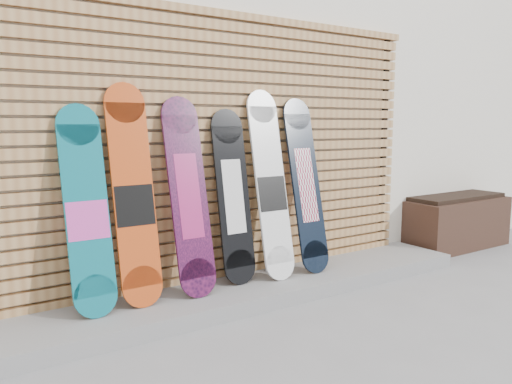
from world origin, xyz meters
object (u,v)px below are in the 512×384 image
snowboard_0 (87,211)px  planter_box (454,221)px  snowboard_2 (189,196)px  snowboard_4 (271,186)px  snowboard_1 (134,196)px  snowboard_3 (233,197)px  snowboard_5 (306,185)px

snowboard_0 → planter_box: bearing=0.5°
snowboard_2 → snowboard_4: 0.75m
snowboard_0 → snowboard_1: (0.33, 0.01, 0.08)m
snowboard_3 → snowboard_5: 0.71m
snowboard_1 → snowboard_2: snowboard_1 is taller
snowboard_1 → snowboard_4: snowboard_1 is taller
snowboard_2 → snowboard_5: 1.13m
snowboard_1 → snowboard_3: snowboard_1 is taller
snowboard_2 → snowboard_0: bearing=179.2°
snowboard_5 → snowboard_1: bearing=179.2°
snowboard_0 → snowboard_4: snowboard_4 is taller
planter_box → snowboard_5: (-2.22, -0.05, 0.57)m
planter_box → snowboard_2: (-3.35, -0.05, 0.57)m
snowboard_1 → snowboard_3: size_ratio=1.12×
planter_box → snowboard_3: bearing=-180.0°
snowboard_5 → snowboard_3: bearing=176.0°
snowboard_2 → snowboard_3: bearing=6.2°
planter_box → snowboard_5: size_ratio=0.89×
planter_box → snowboard_0: snowboard_0 is taller
snowboard_3 → snowboard_5: size_ratio=0.93×
planter_box → snowboard_1: snowboard_1 is taller
planter_box → snowboard_5: snowboard_5 is taller
planter_box → snowboard_1: 3.82m
snowboard_0 → snowboard_2: bearing=-0.8°
snowboard_1 → snowboard_4: (1.17, -0.02, -0.01)m
snowboard_3 → snowboard_4: snowboard_4 is taller
snowboard_0 → snowboard_1: snowboard_1 is taller
snowboard_3 → snowboard_4: bearing=-7.8°
snowboard_0 → snowboard_3: snowboard_0 is taller
snowboard_5 → planter_box: bearing=1.3°
planter_box → snowboard_3: size_ratio=0.96×
snowboard_1 → snowboard_3: 0.84m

